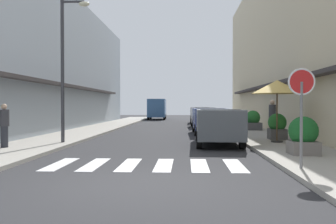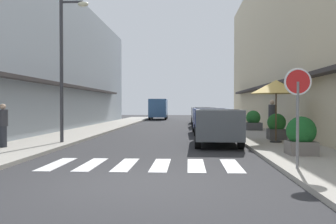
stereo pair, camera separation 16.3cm
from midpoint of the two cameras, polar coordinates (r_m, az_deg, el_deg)
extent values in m
plane|color=#2B2B2D|center=(21.85, 0.23, -3.21)|extent=(79.85, 79.85, 0.00)
cube|color=#9E998E|center=(22.62, -12.11, -2.94)|extent=(2.77, 50.81, 0.12)
cube|color=#9E998E|center=(22.13, 12.85, -3.03)|extent=(2.77, 50.81, 0.12)
cube|color=#939EA8|center=(24.80, -20.40, 7.57)|extent=(5.00, 34.66, 8.94)
cube|color=#332D2D|center=(23.70, -14.26, 3.86)|extent=(0.50, 24.27, 0.16)
cube|color=beige|center=(24.16, 21.84, 10.54)|extent=(5.00, 34.66, 11.27)
cube|color=#332D2D|center=(23.12, 15.31, 3.93)|extent=(0.50, 24.27, 0.16)
cube|color=silver|center=(10.42, -16.67, -7.88)|extent=(0.45, 2.20, 0.01)
cube|color=silver|center=(10.14, -11.56, -8.11)|extent=(0.45, 2.20, 0.01)
cube|color=silver|center=(9.94, -6.21, -8.27)|extent=(0.45, 2.20, 0.01)
cube|color=silver|center=(9.84, -0.68, -8.37)|extent=(0.45, 2.20, 0.01)
cube|color=silver|center=(9.82, 4.92, -8.39)|extent=(0.45, 2.20, 0.01)
cube|color=silver|center=(9.89, 10.49, -8.33)|extent=(0.45, 2.20, 0.01)
cube|color=#4C5156|center=(15.02, 8.05, -1.76)|extent=(1.85, 4.52, 1.13)
cube|color=black|center=(14.79, 8.12, -0.62)|extent=(1.53, 2.54, 0.56)
cylinder|color=black|center=(16.51, 4.96, -3.47)|extent=(0.23, 0.64, 0.64)
cylinder|color=black|center=(16.60, 10.47, -3.46)|extent=(0.23, 0.64, 0.64)
cylinder|color=black|center=(13.56, 5.06, -4.45)|extent=(0.23, 0.64, 0.64)
cylinder|color=black|center=(13.67, 11.76, -4.42)|extent=(0.23, 0.64, 0.64)
cube|color=navy|center=(20.59, 6.74, -1.01)|extent=(1.83, 4.36, 1.13)
cube|color=black|center=(20.36, 6.78, -0.17)|extent=(1.51, 2.45, 0.56)
cylinder|color=black|center=(21.99, 4.37, -2.35)|extent=(0.23, 0.64, 0.64)
cylinder|color=black|center=(22.11, 8.50, -2.34)|extent=(0.23, 0.64, 0.64)
cylinder|color=black|center=(19.14, 4.70, -2.85)|extent=(0.23, 0.64, 0.64)
cylinder|color=black|center=(19.28, 9.43, -2.83)|extent=(0.23, 0.64, 0.64)
cube|color=silver|center=(26.80, 5.92, -0.54)|extent=(1.83, 4.00, 1.13)
cube|color=black|center=(26.59, 5.94, 0.11)|extent=(1.52, 2.25, 0.56)
cylinder|color=black|center=(28.08, 4.12, -1.62)|extent=(0.23, 0.64, 0.64)
cylinder|color=black|center=(28.18, 7.35, -1.62)|extent=(0.23, 0.64, 0.64)
cylinder|color=black|center=(25.47, 4.33, -1.89)|extent=(0.23, 0.64, 0.64)
cylinder|color=black|center=(25.58, 7.89, -1.88)|extent=(0.23, 0.64, 0.64)
cube|color=black|center=(32.98, 5.41, -0.25)|extent=(1.84, 4.38, 1.13)
cube|color=black|center=(32.76, 5.43, 0.28)|extent=(1.52, 2.46, 0.56)
cylinder|color=black|center=(34.43, 4.04, -1.13)|extent=(0.23, 0.64, 0.64)
cylinder|color=black|center=(34.46, 6.69, -1.14)|extent=(0.23, 0.64, 0.64)
cylinder|color=black|center=(31.56, 4.02, -1.33)|extent=(0.23, 0.64, 0.64)
cylinder|color=black|center=(31.59, 6.90, -1.33)|extent=(0.23, 0.64, 0.64)
cube|color=#33598C|center=(42.03, -1.40, 0.64)|extent=(2.08, 5.45, 2.03)
cube|color=black|center=(41.76, -1.43, 1.67)|extent=(1.71, 3.06, 0.56)
cylinder|color=black|center=(43.88, -2.44, -0.67)|extent=(0.24, 0.65, 0.64)
cylinder|color=black|center=(43.79, -0.10, -0.67)|extent=(0.24, 0.65, 0.64)
cylinder|color=black|center=(40.33, -2.81, -0.82)|extent=(0.24, 0.65, 0.64)
cylinder|color=black|center=(40.23, -0.27, -0.82)|extent=(0.24, 0.65, 0.64)
cylinder|color=slate|center=(9.13, 20.25, -1.95)|extent=(0.07, 0.07, 2.06)
cylinder|color=red|center=(9.13, 20.29, 4.50)|extent=(0.64, 0.03, 0.64)
torus|color=white|center=(9.13, 20.29, 4.50)|extent=(0.65, 0.05, 0.65)
cylinder|color=#38383D|center=(15.37, -16.17, 6.32)|extent=(0.14, 0.14, 5.84)
cylinder|color=#38383D|center=(15.73, -14.61, 16.47)|extent=(0.90, 0.10, 0.10)
ellipsoid|color=beige|center=(15.58, -12.97, 16.25)|extent=(0.44, 0.28, 0.20)
cylinder|color=#262626|center=(15.38, 16.94, -4.48)|extent=(0.48, 0.48, 0.06)
cylinder|color=#4C3823|center=(15.32, 16.96, -0.39)|extent=(0.06, 0.06, 2.25)
cone|color=#D8B259|center=(15.33, 16.98, 3.83)|extent=(2.05, 2.05, 0.55)
cube|color=slate|center=(11.79, 20.63, -5.31)|extent=(0.82, 0.82, 0.41)
sphere|color=#195623|center=(11.75, 20.65, -2.82)|extent=(0.89, 0.89, 0.89)
cube|color=#4C4C4C|center=(16.69, 17.02, -3.36)|extent=(0.73, 0.73, 0.46)
sphere|color=#236628|center=(16.66, 17.03, -1.60)|extent=(0.80, 0.80, 0.80)
cube|color=#4C4C4C|center=(22.79, 13.50, -2.19)|extent=(0.96, 0.96, 0.45)
sphere|color=#236628|center=(22.76, 13.51, -0.86)|extent=(0.87, 0.87, 0.87)
cylinder|color=#282B33|center=(14.20, -24.28, -3.57)|extent=(0.26, 0.26, 0.75)
cylinder|color=#333338|center=(14.16, -24.30, -0.84)|extent=(0.34, 0.34, 0.60)
sphere|color=tan|center=(14.16, -24.31, 0.78)|extent=(0.20, 0.20, 0.20)
cylinder|color=#282B33|center=(18.28, 16.33, -2.35)|extent=(0.26, 0.26, 0.86)
cylinder|color=#333338|center=(18.26, 16.34, 0.05)|extent=(0.34, 0.34, 0.68)
sphere|color=tan|center=(18.25, 16.35, 1.48)|extent=(0.23, 0.23, 0.23)
camera|label=1|loc=(0.08, -89.78, 0.00)|focal=38.62mm
camera|label=2|loc=(0.08, 90.22, 0.00)|focal=38.62mm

